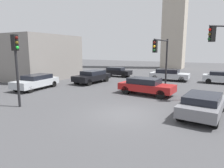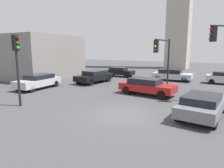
{
  "view_description": "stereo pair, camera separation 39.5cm",
  "coord_description": "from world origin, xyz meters",
  "px_view_note": "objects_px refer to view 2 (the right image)",
  "views": [
    {
      "loc": [
        4.61,
        -10.23,
        3.74
      ],
      "look_at": [
        -1.99,
        2.2,
        1.29
      ],
      "focal_mm": 31.78,
      "sensor_mm": 36.0,
      "label": 1
    },
    {
      "loc": [
        4.96,
        -10.04,
        3.74
      ],
      "look_at": [
        -1.99,
        2.2,
        1.29
      ],
      "focal_mm": 31.78,
      "sensor_mm": 36.0,
      "label": 2
    }
  ],
  "objects_px": {
    "traffic_light_1": "(17,57)",
    "car_2": "(172,75)",
    "car_1": "(202,105)",
    "traffic_light_0": "(163,53)",
    "car_6": "(119,72)",
    "car_0": "(147,86)",
    "car_3": "(94,76)",
    "car_5": "(38,81)"
  },
  "relations": [
    {
      "from": "traffic_light_1",
      "to": "car_2",
      "type": "bearing_deg",
      "value": 65.91
    },
    {
      "from": "car_2",
      "to": "car_1",
      "type": "bearing_deg",
      "value": -70.5
    },
    {
      "from": "traffic_light_0",
      "to": "car_1",
      "type": "xyz_separation_m",
      "value": [
        3.92,
        -5.68,
        -2.72
      ]
    },
    {
      "from": "car_1",
      "to": "car_6",
      "type": "xyz_separation_m",
      "value": [
        -11.87,
        12.77,
        -0.01
      ]
    },
    {
      "from": "traffic_light_1",
      "to": "car_0",
      "type": "relative_size",
      "value": 0.99
    },
    {
      "from": "car_0",
      "to": "car_3",
      "type": "relative_size",
      "value": 0.97
    },
    {
      "from": "car_0",
      "to": "car_3",
      "type": "distance_m",
      "value": 7.83
    },
    {
      "from": "car_1",
      "to": "car_3",
      "type": "distance_m",
      "value": 13.61
    },
    {
      "from": "car_2",
      "to": "car_3",
      "type": "distance_m",
      "value": 9.43
    },
    {
      "from": "car_0",
      "to": "car_6",
      "type": "distance_m",
      "value": 11.58
    },
    {
      "from": "traffic_light_1",
      "to": "car_2",
      "type": "height_order",
      "value": "traffic_light_1"
    },
    {
      "from": "traffic_light_0",
      "to": "car_1",
      "type": "height_order",
      "value": "traffic_light_0"
    },
    {
      "from": "car_0",
      "to": "car_5",
      "type": "xyz_separation_m",
      "value": [
        -10.04,
        -2.62,
        -0.02
      ]
    },
    {
      "from": "traffic_light_0",
      "to": "car_5",
      "type": "distance_m",
      "value": 11.95
    },
    {
      "from": "car_2",
      "to": "car_5",
      "type": "height_order",
      "value": "car_2"
    },
    {
      "from": "traffic_light_0",
      "to": "traffic_light_1",
      "type": "bearing_deg",
      "value": -32.19
    },
    {
      "from": "car_0",
      "to": "car_1",
      "type": "height_order",
      "value": "car_0"
    },
    {
      "from": "traffic_light_0",
      "to": "traffic_light_1",
      "type": "height_order",
      "value": "traffic_light_0"
    },
    {
      "from": "traffic_light_1",
      "to": "traffic_light_0",
      "type": "bearing_deg",
      "value": 50.36
    },
    {
      "from": "traffic_light_0",
      "to": "car_3",
      "type": "height_order",
      "value": "traffic_light_0"
    },
    {
      "from": "car_1",
      "to": "car_2",
      "type": "distance_m",
      "value": 13.44
    },
    {
      "from": "traffic_light_0",
      "to": "car_3",
      "type": "bearing_deg",
      "value": -92.69
    },
    {
      "from": "traffic_light_0",
      "to": "car_1",
      "type": "distance_m",
      "value": 7.42
    },
    {
      "from": "car_1",
      "to": "car_3",
      "type": "bearing_deg",
      "value": 66.62
    },
    {
      "from": "traffic_light_1",
      "to": "car_5",
      "type": "height_order",
      "value": "traffic_light_1"
    },
    {
      "from": "car_0",
      "to": "car_2",
      "type": "distance_m",
      "value": 8.88
    },
    {
      "from": "car_5",
      "to": "car_2",
      "type": "bearing_deg",
      "value": 134.45
    },
    {
      "from": "traffic_light_1",
      "to": "car_2",
      "type": "distance_m",
      "value": 17.59
    },
    {
      "from": "car_3",
      "to": "car_5",
      "type": "bearing_deg",
      "value": -21.41
    },
    {
      "from": "car_5",
      "to": "traffic_light_0",
      "type": "bearing_deg",
      "value": 108.59
    },
    {
      "from": "car_1",
      "to": "car_5",
      "type": "height_order",
      "value": "car_5"
    },
    {
      "from": "car_1",
      "to": "car_3",
      "type": "relative_size",
      "value": 0.97
    },
    {
      "from": "car_5",
      "to": "car_6",
      "type": "distance_m",
      "value": 11.96
    },
    {
      "from": "traffic_light_0",
      "to": "car_1",
      "type": "bearing_deg",
      "value": 38.84
    },
    {
      "from": "car_1",
      "to": "car_2",
      "type": "bearing_deg",
      "value": 25.82
    },
    {
      "from": "car_2",
      "to": "car_3",
      "type": "xyz_separation_m",
      "value": [
        -7.29,
        -5.98,
        0.01
      ]
    },
    {
      "from": "car_3",
      "to": "traffic_light_0",
      "type": "bearing_deg",
      "value": 88.29
    },
    {
      "from": "car_2",
      "to": "car_6",
      "type": "bearing_deg",
      "value": 178.42
    },
    {
      "from": "traffic_light_1",
      "to": "car_0",
      "type": "xyz_separation_m",
      "value": [
        6.2,
        7.39,
        -2.52
      ]
    },
    {
      "from": "traffic_light_0",
      "to": "car_2",
      "type": "xyz_separation_m",
      "value": [
        -0.67,
        6.95,
        -2.68
      ]
    },
    {
      "from": "traffic_light_1",
      "to": "car_6",
      "type": "xyz_separation_m",
      "value": [
        -1.07,
        16.4,
        -2.58
      ]
    },
    {
      "from": "traffic_light_0",
      "to": "traffic_light_1",
      "type": "distance_m",
      "value": 11.58
    }
  ]
}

